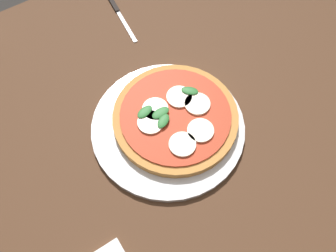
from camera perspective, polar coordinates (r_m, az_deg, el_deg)
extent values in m
plane|color=#2D2B28|center=(1.47, -1.80, -14.94)|extent=(6.00, 6.00, 0.00)
cube|color=#4C301E|center=(0.75, -3.40, -1.51)|extent=(1.44, 0.97, 0.04)
cube|color=#4C301E|center=(1.50, 10.69, 15.61)|extent=(0.07, 0.07, 0.74)
cylinder|color=silver|center=(0.73, 0.00, -0.15)|extent=(0.31, 0.31, 0.01)
cylinder|color=#C6843F|center=(0.72, 1.18, 1.37)|extent=(0.25, 0.25, 0.02)
cylinder|color=#B7381E|center=(0.71, 1.20, 1.81)|extent=(0.22, 0.22, 0.00)
cylinder|color=#F4EACC|center=(0.72, 4.72, 3.55)|extent=(0.05, 0.05, 0.00)
cylinder|color=#F4EACC|center=(0.73, 1.80, 4.68)|extent=(0.05, 0.05, 0.00)
cylinder|color=#F4EACC|center=(0.72, -2.05, 2.73)|extent=(0.05, 0.05, 0.00)
cylinder|color=#F4EACC|center=(0.70, -2.79, 0.58)|extent=(0.05, 0.05, 0.00)
cylinder|color=#F4EACC|center=(0.68, 2.31, -2.94)|extent=(0.05, 0.05, 0.00)
cylinder|color=#F4EACC|center=(0.69, 5.22, -0.70)|extent=(0.05, 0.05, 0.00)
ellipsoid|color=#286B2D|center=(0.71, -3.73, 2.30)|extent=(0.04, 0.03, 0.00)
ellipsoid|color=#286B2D|center=(0.71, -1.25, 2.19)|extent=(0.04, 0.02, 0.00)
ellipsoid|color=#286B2D|center=(0.70, -0.75, 0.81)|extent=(0.04, 0.03, 0.00)
ellipsoid|color=#286B2D|center=(0.74, 3.50, 5.66)|extent=(0.04, 0.04, 0.00)
cube|color=black|center=(0.96, -8.70, 18.71)|extent=(0.02, 0.06, 0.01)
cube|color=silver|center=(0.91, -6.63, 15.51)|extent=(0.02, 0.11, 0.00)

